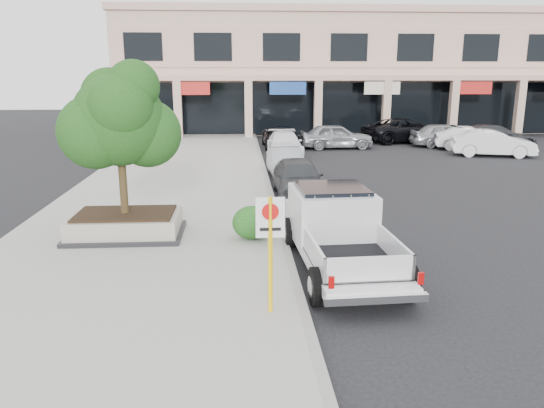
{
  "coord_description": "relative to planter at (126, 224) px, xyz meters",
  "views": [
    {
      "loc": [
        -2.79,
        -11.33,
        4.69
      ],
      "look_at": [
        -1.97,
        1.5,
        1.49
      ],
      "focal_mm": 35.0,
      "sensor_mm": 36.0,
      "label": 1
    }
  ],
  "objects": [
    {
      "name": "ground",
      "position": [
        6.02,
        -3.41,
        -0.48
      ],
      "size": [
        120.0,
        120.0,
        0.0
      ],
      "primitive_type": "plane",
      "color": "black",
      "rests_on": "ground"
    },
    {
      "name": "sidewalk",
      "position": [
        0.52,
        2.59,
        -0.4
      ],
      "size": [
        8.0,
        52.0,
        0.15
      ],
      "primitive_type": "cube",
      "color": "gray",
      "rests_on": "ground"
    },
    {
      "name": "curb",
      "position": [
        4.47,
        2.59,
        -0.4
      ],
      "size": [
        0.2,
        52.0,
        0.15
      ],
      "primitive_type": "cube",
      "color": "gray",
      "rests_on": "ground"
    },
    {
      "name": "strip_mall",
      "position": [
        14.02,
        30.52,
        4.27
      ],
      "size": [
        40.55,
        12.43,
        9.5
      ],
      "color": "#D1A593",
      "rests_on": "ground"
    },
    {
      "name": "planter",
      "position": [
        0.0,
        0.0,
        0.0
      ],
      "size": [
        3.2,
        2.2,
        0.68
      ],
      "color": "black",
      "rests_on": "sidewalk"
    },
    {
      "name": "planter_tree",
      "position": [
        0.13,
        0.15,
        2.94
      ],
      "size": [
        2.9,
        2.55,
        4.0
      ],
      "color": "#322313",
      "rests_on": "planter"
    },
    {
      "name": "no_parking_sign",
      "position": [
        3.81,
        -5.22,
        1.16
      ],
      "size": [
        0.55,
        0.09,
        2.3
      ],
      "color": "yellow",
      "rests_on": "sidewalk"
    },
    {
      "name": "hedge",
      "position": [
        3.58,
        -0.52,
        0.14
      ],
      "size": [
        1.1,
        0.99,
        0.93
      ],
      "primitive_type": "ellipsoid",
      "color": "#134315",
      "rests_on": "sidewalk"
    },
    {
      "name": "pickup_truck",
      "position": [
        5.67,
        -2.68,
        0.46
      ],
      "size": [
        2.48,
        6.01,
        1.86
      ],
      "primitive_type": null,
      "rotation": [
        0.0,
        0.0,
        0.05
      ],
      "color": "silver",
      "rests_on": "ground"
    },
    {
      "name": "curb_car_a",
      "position": [
        5.51,
        5.16,
        0.27
      ],
      "size": [
        1.79,
        4.41,
        1.5
      ],
      "primitive_type": "imported",
      "rotation": [
        0.0,
        0.0,
        0.01
      ],
      "color": "#303235",
      "rests_on": "ground"
    },
    {
      "name": "curb_car_b",
      "position": [
        5.4,
        9.13,
        0.19
      ],
      "size": [
        1.59,
        4.09,
        1.33
      ],
      "primitive_type": "imported",
      "rotation": [
        0.0,
        0.0,
        0.04
      ],
      "color": "#95979C",
      "rests_on": "ground"
    },
    {
      "name": "curb_car_c",
      "position": [
        5.91,
        15.6,
        0.2
      ],
      "size": [
        1.94,
        4.7,
        1.36
      ],
      "primitive_type": "imported",
      "rotation": [
        0.0,
        0.0,
        -0.01
      ],
      "color": "white",
      "rests_on": "ground"
    },
    {
      "name": "curb_car_d",
      "position": [
        5.98,
        18.67,
        0.2
      ],
      "size": [
        2.31,
        4.89,
        1.35
      ],
      "primitive_type": "imported",
      "rotation": [
        0.0,
        0.0,
        0.01
      ],
      "color": "black",
      "rests_on": "ground"
    },
    {
      "name": "lot_car_a",
      "position": [
        9.41,
        18.3,
        0.31
      ],
      "size": [
        4.67,
        2.02,
        1.57
      ],
      "primitive_type": "imported",
      "rotation": [
        0.0,
        0.0,
        1.61
      ],
      "color": "#909497",
      "rests_on": "ground"
    },
    {
      "name": "lot_car_b",
      "position": [
        17.79,
        14.6,
        0.28
      ],
      "size": [
        4.81,
        2.68,
        1.5
      ],
      "primitive_type": "imported",
      "rotation": [
        0.0,
        0.0,
        1.32
      ],
      "color": "silver",
      "rests_on": "ground"
    },
    {
      "name": "lot_car_c",
      "position": [
        19.33,
        17.55,
        0.28
      ],
      "size": [
        5.28,
        2.32,
        1.51
      ],
      "primitive_type": "imported",
      "rotation": [
        0.0,
        0.0,
        1.53
      ],
      "color": "#2C2E31",
      "rests_on": "ground"
    },
    {
      "name": "lot_car_d",
      "position": [
        14.78,
        21.22,
        0.35
      ],
      "size": [
        6.39,
        4.08,
        1.64
      ],
      "primitive_type": "imported",
      "rotation": [
        0.0,
        0.0,
        1.82
      ],
      "color": "black",
      "rests_on": "ground"
    },
    {
      "name": "lot_car_e",
      "position": [
        16.65,
        18.71,
        0.29
      ],
      "size": [
        4.54,
        1.88,
        1.54
      ],
      "primitive_type": "imported",
      "rotation": [
        0.0,
        0.0,
        1.56
      ],
      "color": "#96999D",
      "rests_on": "ground"
    },
    {
      "name": "lot_car_f",
      "position": [
        17.65,
        17.17,
        0.24
      ],
      "size": [
        4.56,
        2.62,
        1.42
      ],
      "primitive_type": "imported",
      "rotation": [
        0.0,
        0.0,
        1.3
      ],
      "color": "silver",
      "rests_on": "ground"
    }
  ]
}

